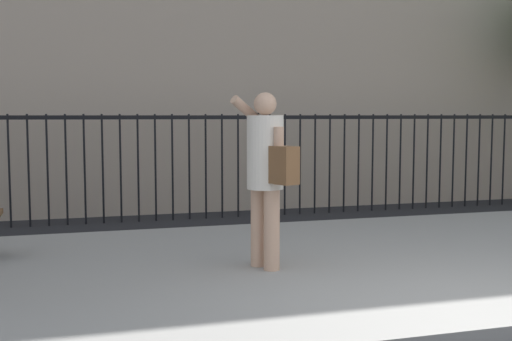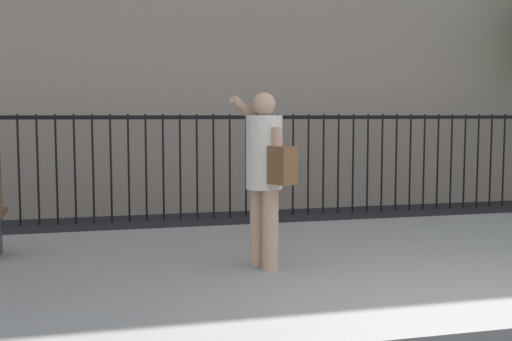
{
  "view_description": "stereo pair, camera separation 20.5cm",
  "coord_description": "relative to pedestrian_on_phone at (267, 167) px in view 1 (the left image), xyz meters",
  "views": [
    {
      "loc": [
        -2.86,
        -3.52,
        1.58
      ],
      "look_at": [
        -1.14,
        2.35,
        1.04
      ],
      "focal_mm": 44.28,
      "sensor_mm": 36.0,
      "label": 1
    },
    {
      "loc": [
        -2.67,
        -3.58,
        1.58
      ],
      "look_at": [
        -1.14,
        2.35,
        1.04
      ],
      "focal_mm": 44.28,
      "sensor_mm": 36.0,
      "label": 2
    }
  ],
  "objects": [
    {
      "name": "iron_fence",
      "position": [
        1.13,
        3.87,
        -0.08
      ],
      "size": [
        12.03,
        0.04,
        1.6
      ],
      "color": "black",
      "rests_on": "ground"
    },
    {
      "name": "sidewalk",
      "position": [
        1.13,
        0.17,
        -1.03
      ],
      "size": [
        28.0,
        4.4,
        0.15
      ],
      "primitive_type": "cube",
      "color": "gray",
      "rests_on": "ground"
    },
    {
      "name": "pedestrian_on_phone",
      "position": [
        0.0,
        0.0,
        0.0
      ],
      "size": [
        0.53,
        0.72,
        1.64
      ],
      "color": "tan",
      "rests_on": "sidewalk"
    }
  ]
}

